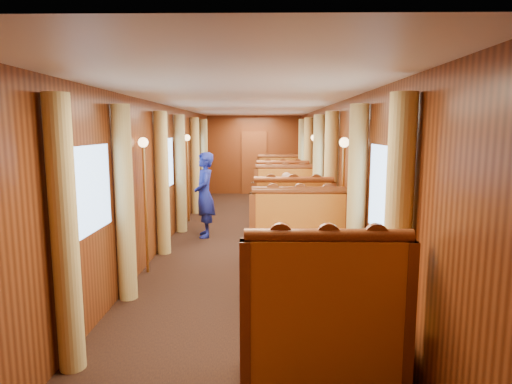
{
  "coord_description": "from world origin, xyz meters",
  "views": [
    {
      "loc": [
        0.27,
        -7.72,
        2.06
      ],
      "look_at": [
        0.16,
        -0.83,
        1.05
      ],
      "focal_mm": 30.0,
      "sensor_mm": 36.0,
      "label": 1
    }
  ],
  "objects_px": {
    "teapot_right": "(309,256)",
    "fruit_plate": "(341,260)",
    "rose_vase_far": "(280,173)",
    "tea_tray": "(300,261)",
    "steward": "(205,195)",
    "banquette_far_fwd": "(282,198)",
    "banquette_mid_aft": "(286,209)",
    "banquette_far_aft": "(279,187)",
    "teapot_back": "(300,252)",
    "table_near": "(309,294)",
    "passenger": "(286,195)",
    "banquette_near_fwd": "(323,337)",
    "table_mid": "(289,222)",
    "teapot_left": "(294,256)",
    "banquette_near_aft": "(300,260)",
    "rose_vase_mid": "(289,192)",
    "banquette_mid_fwd": "(292,232)",
    "table_far": "(281,194)"
  },
  "relations": [
    {
      "from": "banquette_mid_aft",
      "to": "fruit_plate",
      "type": "distance_m",
      "value": 4.64
    },
    {
      "from": "teapot_right",
      "to": "fruit_plate",
      "type": "height_order",
      "value": "teapot_right"
    },
    {
      "from": "banquette_far_aft",
      "to": "steward",
      "type": "bearing_deg",
      "value": -110.99
    },
    {
      "from": "banquette_mid_aft",
      "to": "banquette_far_aft",
      "type": "relative_size",
      "value": 1.0
    },
    {
      "from": "banquette_far_aft",
      "to": "fruit_plate",
      "type": "bearing_deg",
      "value": -87.89
    },
    {
      "from": "teapot_right",
      "to": "banquette_mid_fwd",
      "type": "bearing_deg",
      "value": 78.52
    },
    {
      "from": "banquette_mid_aft",
      "to": "banquette_far_fwd",
      "type": "distance_m",
      "value": 1.47
    },
    {
      "from": "banquette_far_fwd",
      "to": "banquette_far_aft",
      "type": "relative_size",
      "value": 1.0
    },
    {
      "from": "banquette_near_aft",
      "to": "banquette_far_aft",
      "type": "distance_m",
      "value": 7.0
    },
    {
      "from": "table_mid",
      "to": "banquette_mid_aft",
      "type": "relative_size",
      "value": 0.78
    },
    {
      "from": "tea_tray",
      "to": "banquette_near_aft",
      "type": "bearing_deg",
      "value": 84.42
    },
    {
      "from": "table_near",
      "to": "teapot_back",
      "type": "bearing_deg",
      "value": 143.91
    },
    {
      "from": "banquette_mid_fwd",
      "to": "fruit_plate",
      "type": "height_order",
      "value": "banquette_mid_fwd"
    },
    {
      "from": "tea_tray",
      "to": "rose_vase_far",
      "type": "relative_size",
      "value": 0.94
    },
    {
      "from": "banquette_mid_fwd",
      "to": "tea_tray",
      "type": "bearing_deg",
      "value": -92.39
    },
    {
      "from": "tea_tray",
      "to": "table_near",
      "type": "bearing_deg",
      "value": 37.82
    },
    {
      "from": "banquette_far_fwd",
      "to": "teapot_right",
      "type": "distance_m",
      "value": 6.11
    },
    {
      "from": "tea_tray",
      "to": "teapot_left",
      "type": "height_order",
      "value": "teapot_left"
    },
    {
      "from": "table_far",
      "to": "steward",
      "type": "relative_size",
      "value": 0.64
    },
    {
      "from": "teapot_back",
      "to": "banquette_near_aft",
      "type": "bearing_deg",
      "value": 78.34
    },
    {
      "from": "banquette_near_aft",
      "to": "fruit_plate",
      "type": "bearing_deg",
      "value": -74.99
    },
    {
      "from": "banquette_far_aft",
      "to": "teapot_left",
      "type": "xyz_separation_m",
      "value": [
        -0.17,
        -8.14,
        0.4
      ]
    },
    {
      "from": "tea_tray",
      "to": "teapot_left",
      "type": "xyz_separation_m",
      "value": [
        -0.07,
        -0.04,
        0.06
      ]
    },
    {
      "from": "banquette_far_aft",
      "to": "steward",
      "type": "height_order",
      "value": "steward"
    },
    {
      "from": "teapot_left",
      "to": "banquette_near_fwd",
      "type": "bearing_deg",
      "value": -69.49
    },
    {
      "from": "banquette_near_fwd",
      "to": "rose_vase_mid",
      "type": "relative_size",
      "value": 3.72
    },
    {
      "from": "table_mid",
      "to": "steward",
      "type": "height_order",
      "value": "steward"
    },
    {
      "from": "table_mid",
      "to": "teapot_left",
      "type": "bearing_deg",
      "value": -92.74
    },
    {
      "from": "banquette_near_fwd",
      "to": "banquette_far_aft",
      "type": "xyz_separation_m",
      "value": [
        0.0,
        9.03,
        0.0
      ]
    },
    {
      "from": "banquette_far_fwd",
      "to": "rose_vase_far",
      "type": "relative_size",
      "value": 3.72
    },
    {
      "from": "rose_vase_far",
      "to": "tea_tray",
      "type": "bearing_deg",
      "value": -90.67
    },
    {
      "from": "fruit_plate",
      "to": "rose_vase_far",
      "type": "height_order",
      "value": "rose_vase_far"
    },
    {
      "from": "teapot_back",
      "to": "table_near",
      "type": "bearing_deg",
      "value": -42.14
    },
    {
      "from": "teapot_right",
      "to": "passenger",
      "type": "distance_m",
      "value": 4.42
    },
    {
      "from": "banquette_near_aft",
      "to": "rose_vase_mid",
      "type": "distance_m",
      "value": 2.54
    },
    {
      "from": "table_near",
      "to": "banquette_far_fwd",
      "type": "xyz_separation_m",
      "value": [
        0.0,
        5.99,
        0.05
      ]
    },
    {
      "from": "tea_tray",
      "to": "steward",
      "type": "xyz_separation_m",
      "value": [
        -1.49,
        3.94,
        0.06
      ]
    },
    {
      "from": "table_near",
      "to": "rose_vase_far",
      "type": "relative_size",
      "value": 2.92
    },
    {
      "from": "teapot_back",
      "to": "fruit_plate",
      "type": "height_order",
      "value": "teapot_back"
    },
    {
      "from": "banquette_mid_aft",
      "to": "tea_tray",
      "type": "height_order",
      "value": "banquette_mid_aft"
    },
    {
      "from": "banquette_near_aft",
      "to": "passenger",
      "type": "relative_size",
      "value": 1.76
    },
    {
      "from": "table_mid",
      "to": "banquette_far_fwd",
      "type": "relative_size",
      "value": 0.78
    },
    {
      "from": "teapot_left",
      "to": "rose_vase_mid",
      "type": "distance_m",
      "value": 3.63
    },
    {
      "from": "table_near",
      "to": "table_mid",
      "type": "relative_size",
      "value": 1.0
    },
    {
      "from": "teapot_back",
      "to": "banquette_mid_aft",
      "type": "bearing_deg",
      "value": 82.75
    },
    {
      "from": "teapot_right",
      "to": "steward",
      "type": "relative_size",
      "value": 0.1
    },
    {
      "from": "banquette_near_aft",
      "to": "teapot_back",
      "type": "bearing_deg",
      "value": -95.61
    },
    {
      "from": "teapot_left",
      "to": "table_mid",
      "type": "bearing_deg",
      "value": 96.78
    },
    {
      "from": "table_near",
      "to": "table_mid",
      "type": "height_order",
      "value": "same"
    },
    {
      "from": "teapot_right",
      "to": "passenger",
      "type": "relative_size",
      "value": 0.21
    }
  ]
}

